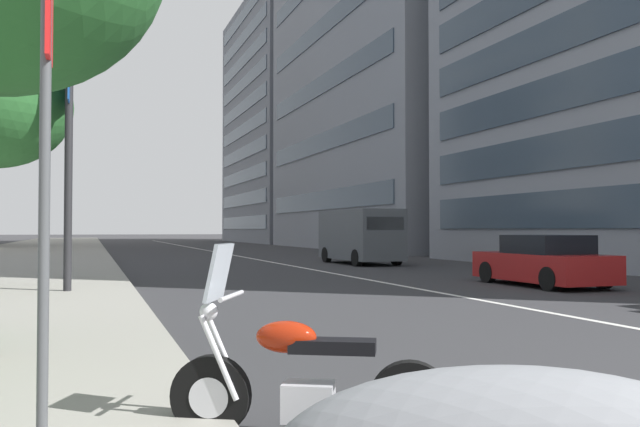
% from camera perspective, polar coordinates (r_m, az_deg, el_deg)
% --- Properties ---
extents(sidewalk_right_plaza, '(160.00, 8.99, 0.15)m').
position_cam_1_polar(sidewalk_right_plaza, '(31.96, -26.10, -3.96)').
color(sidewalk_right_plaza, gray).
rests_on(sidewalk_right_plaza, ground).
extents(lane_centre_stripe, '(110.00, 0.16, 0.01)m').
position_cam_1_polar(lane_centre_stripe, '(37.65, -7.33, -3.79)').
color(lane_centre_stripe, silver).
rests_on(lane_centre_stripe, ground).
extents(motorcycle_by_sign_pole, '(1.09, 1.93, 1.46)m').
position_cam_1_polar(motorcycle_by_sign_pole, '(4.91, -1.55, -14.83)').
color(motorcycle_by_sign_pole, black).
rests_on(motorcycle_by_sign_pole, ground).
extents(car_following_behind, '(4.13, 1.96, 1.41)m').
position_cam_1_polar(car_following_behind, '(18.80, 19.35, -4.13)').
color(car_following_behind, maroon).
rests_on(car_following_behind, ground).
extents(delivery_van_ahead, '(5.18, 2.22, 2.43)m').
position_cam_1_polar(delivery_van_ahead, '(29.04, 3.60, -1.94)').
color(delivery_van_ahead, '#4C5156').
rests_on(delivery_van_ahead, ground).
extents(parking_sign_by_curb, '(0.32, 0.06, 2.80)m').
position_cam_1_polar(parking_sign_by_curb, '(3.80, -23.37, 2.41)').
color(parking_sign_by_curb, '#47494C').
rests_on(parking_sign_by_curb, sidewalk_right_plaza).
extents(street_lamp_with_banners, '(1.26, 2.53, 8.70)m').
position_cam_1_polar(street_lamp_with_banners, '(16.28, -20.26, 12.07)').
color(street_lamp_with_banners, '#232326').
rests_on(street_lamp_with_banners, sidewalk_right_plaza).
extents(office_tower_far_left_down_avenue, '(24.99, 18.70, 29.40)m').
position_cam_1_polar(office_tower_far_left_down_avenue, '(81.23, -0.47, 7.88)').
color(office_tower_far_left_down_avenue, slate).
rests_on(office_tower_far_left_down_avenue, ground).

